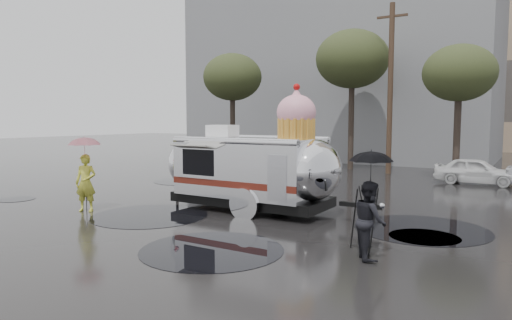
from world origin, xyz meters
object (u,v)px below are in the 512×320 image
Objects in this scene: airstream_trailer at (253,166)px; person_left at (86,183)px; person_right at (370,220)px; tripod at (364,211)px.

airstream_trailer reaches higher than person_left.
airstream_trailer is 5.35m from person_left.
person_left reaches higher than person_right.
airstream_trailer is at bearing 166.64° from tripod.
airstream_trailer is 5.11× the size of tripod.
person_right is 1.12× the size of tripod.
person_right is (9.24, -0.12, -0.09)m from person_left.
airstream_trailer is at bearing 25.38° from person_right.
person_right is 0.70m from tripod.
tripod is (4.49, -2.46, -0.56)m from airstream_trailer.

